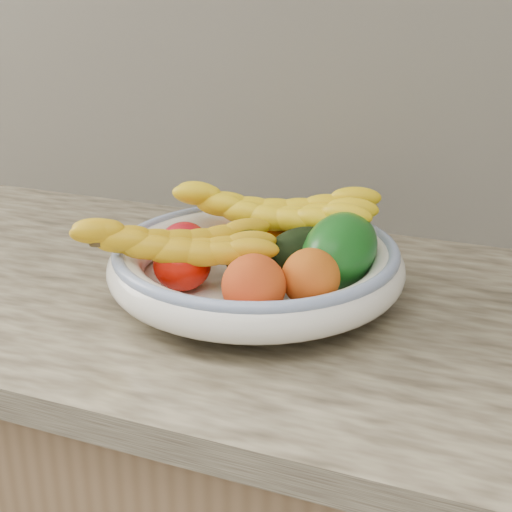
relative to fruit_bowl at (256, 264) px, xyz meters
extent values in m
cube|color=tan|center=(0.00, 0.02, -0.07)|extent=(2.44, 0.66, 0.04)
cube|color=beige|center=(0.00, 0.33, 0.20)|extent=(2.40, 0.02, 0.50)
cylinder|color=white|center=(0.00, 0.00, -0.04)|extent=(0.13, 0.13, 0.02)
cylinder|color=white|center=(0.00, 0.00, -0.03)|extent=(0.32, 0.32, 0.01)
torus|color=white|center=(0.00, 0.00, 0.00)|extent=(0.39, 0.39, 0.05)
torus|color=#37579C|center=(0.00, 0.00, 0.02)|extent=(0.37, 0.37, 0.02)
ellipsoid|color=#FF5605|center=(-0.04, 0.10, 0.01)|extent=(0.07, 0.07, 0.05)
ellipsoid|color=#FF6005|center=(0.03, 0.09, 0.01)|extent=(0.07, 0.07, 0.05)
ellipsoid|color=orange|center=(0.00, 0.08, 0.01)|extent=(0.07, 0.07, 0.05)
ellipsoid|color=#B40D17|center=(-0.11, 0.00, 0.01)|extent=(0.08, 0.08, 0.06)
ellipsoid|color=red|center=(-0.07, -0.07, 0.01)|extent=(0.07, 0.07, 0.07)
ellipsoid|color=black|center=(-0.01, -0.01, 0.02)|extent=(0.11, 0.12, 0.07)
ellipsoid|color=black|center=(0.06, 0.02, 0.02)|extent=(0.13, 0.12, 0.07)
ellipsoid|color=#0F5113|center=(0.11, 0.02, 0.03)|extent=(0.13, 0.15, 0.12)
ellipsoid|color=orange|center=(0.04, -0.10, 0.02)|extent=(0.09, 0.09, 0.08)
ellipsoid|color=orange|center=(0.09, -0.06, 0.02)|extent=(0.07, 0.07, 0.07)
camera|label=1|loc=(0.32, -0.81, 0.36)|focal=50.00mm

